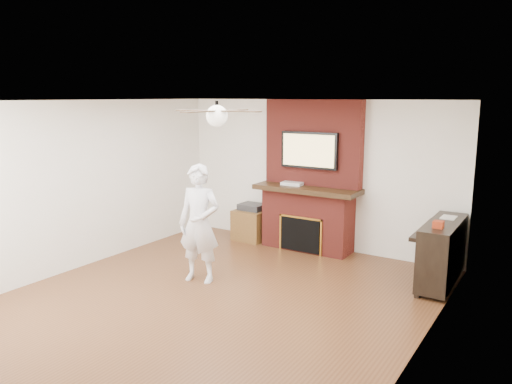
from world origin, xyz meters
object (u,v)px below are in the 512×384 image
Objects in this scene: person at (199,224)px; piano at (442,251)px; fireplace at (309,191)px; side_table at (252,223)px.

piano is at bearing 16.92° from person.
person is at bearing -105.34° from fireplace.
fireplace is 2.40m from piano.
side_table is at bearing 90.55° from person.
fireplace is at bearing 5.11° from side_table.
person is 1.21× the size of piano.
person is at bearing -151.04° from piano.
piano is (2.28, -0.55, -0.52)m from fireplace.
fireplace reaches higher than person.
piano is at bearing -13.49° from fireplace.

